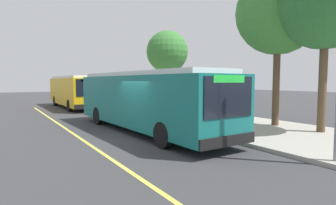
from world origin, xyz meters
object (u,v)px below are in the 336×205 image
Objects in this scene: transit_bus_second at (74,91)px; waiting_bench at (187,109)px; transit_bus_main at (145,99)px; route_sign_post at (182,91)px; pedestrian_commuter at (196,107)px.

transit_bus_second reaches higher than waiting_bench.
waiting_bench is (-2.91, 4.65, -0.98)m from transit_bus_main.
route_sign_post is at bearing 9.43° from transit_bus_second.
route_sign_post is at bearing -139.51° from pedestrian_commuter.
transit_bus_main is 2.45m from route_sign_post.
waiting_bench is 0.57× the size of route_sign_post.
waiting_bench is 0.95× the size of pedestrian_commuter.
pedestrian_commuter reaches higher than waiting_bench.
transit_bus_main reaches higher than waiting_bench.
transit_bus_second is (-14.61, 0.03, -0.00)m from transit_bus_main.
route_sign_post is 1.16m from pedestrian_commuter.
transit_bus_main is 14.61m from transit_bus_second.
transit_bus_second is at bearing -169.00° from pedestrian_commuter.
route_sign_post is 1.66× the size of pedestrian_commuter.
transit_bus_second is 6.28× the size of pedestrian_commuter.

